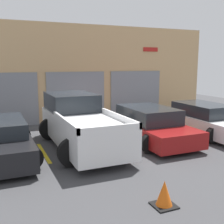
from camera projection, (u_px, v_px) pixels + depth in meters
The scene contains 9 objects.
ground_plane at pixel (102, 134), 11.65m from camera, with size 28.00×28.00×0.00m, color #3D3D3F.
shophouse_building at pixel (78, 74), 14.22m from camera, with size 14.71×0.68×4.80m.
pickup_truck at pixel (80, 123), 9.82m from camera, with size 2.42×5.06×1.78m.
sedan_white at pixel (204, 119), 11.71m from camera, with size 2.12×4.34×1.24m.
sedan_side at pixel (149, 125), 10.68m from camera, with size 2.23×4.43×1.26m.
parking_stripe_left at pixel (44, 153), 9.19m from camera, with size 0.12×2.20×0.01m, color gold.
parking_stripe_centre at pixel (117, 144), 10.23m from camera, with size 0.12×2.20×0.01m, color gold.
parking_stripe_right at pixel (178, 136), 11.26m from camera, with size 0.12×2.20×0.01m, color gold.
traffic_cone at pixel (164, 195), 5.72m from camera, with size 0.47×0.47×0.55m.
Camera 1 is at (-4.10, -10.57, 2.89)m, focal length 45.00 mm.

